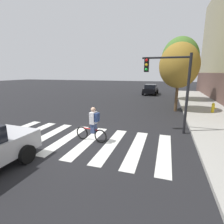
{
  "coord_description": "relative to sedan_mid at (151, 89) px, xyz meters",
  "views": [
    {
      "loc": [
        4.1,
        -6.95,
        3.25
      ],
      "look_at": [
        1.29,
        1.76,
        1.12
      ],
      "focal_mm": 27.28,
      "sensor_mm": 36.0,
      "label": 1
    }
  ],
  "objects": [
    {
      "name": "sedan_mid",
      "position": [
        0.0,
        0.0,
        0.0
      ],
      "size": [
        2.18,
        4.44,
        1.51
      ],
      "color": "black",
      "rests_on": "ground"
    },
    {
      "name": "street_tree_near",
      "position": [
        3.16,
        -10.99,
        3.01
      ],
      "size": [
        3.16,
        3.16,
        5.61
      ],
      "color": "#4C3823",
      "rests_on": "ground"
    },
    {
      "name": "ground_plane",
      "position": [
        -1.75,
        -19.33,
        -0.78
      ],
      "size": [
        120.0,
        120.0,
        0.0
      ],
      "primitive_type": "plane",
      "color": "black"
    },
    {
      "name": "cyclist",
      "position": [
        -0.87,
        -19.24,
        0.06
      ],
      "size": [
        1.7,
        0.39,
        1.69
      ],
      "color": "black",
      "rests_on": "ground"
    },
    {
      "name": "traffic_light_near",
      "position": [
        2.54,
        -16.71,
        2.08
      ],
      "size": [
        2.47,
        0.28,
        4.2
      ],
      "color": "black",
      "rests_on": "ground"
    },
    {
      "name": "crosswalk_stripes",
      "position": [
        -1.7,
        -19.33,
        -0.77
      ],
      "size": [
        8.8,
        3.99,
        0.01
      ],
      "color": "silver",
      "rests_on": "ground"
    },
    {
      "name": "fire_hydrant",
      "position": [
        5.92,
        -11.29,
        -0.25
      ],
      "size": [
        0.33,
        0.22,
        0.78
      ],
      "color": "gold",
      "rests_on": "sidewalk"
    },
    {
      "name": "street_tree_mid",
      "position": [
        3.49,
        -4.98,
        4.02
      ],
      "size": [
        4.0,
        4.0,
        7.11
      ],
      "color": "#4C3823",
      "rests_on": "ground"
    }
  ]
}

